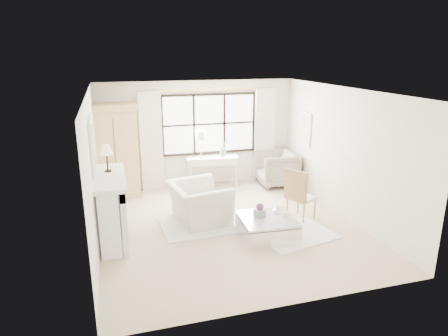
{
  "coord_description": "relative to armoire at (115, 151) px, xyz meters",
  "views": [
    {
      "loc": [
        -2.16,
        -7.09,
        3.4
      ],
      "look_at": [
        -0.04,
        0.2,
        1.16
      ],
      "focal_mm": 32.0,
      "sensor_mm": 36.0,
      "label": 1
    }
  ],
  "objects": [
    {
      "name": "side_table",
      "position": [
        1.75,
        -1.19,
        -0.81
      ],
      "size": [
        0.4,
        0.4,
        0.51
      ],
      "color": "white",
      "rests_on": "floor"
    },
    {
      "name": "club_armchair",
      "position": [
        1.56,
        -1.95,
        -0.74
      ],
      "size": [
        1.26,
        1.39,
        0.8
      ],
      "primitive_type": "imported",
      "rotation": [
        0.0,
        0.0,
        1.73
      ],
      "color": "silver",
      "rests_on": "floor"
    },
    {
      "name": "console_lamp",
      "position": [
        2.09,
        0.1,
        0.22
      ],
      "size": [
        0.28,
        0.28,
        0.69
      ],
      "color": "#C48B44",
      "rests_on": "console_table"
    },
    {
      "name": "wall_left",
      "position": [
        -0.42,
        -2.35,
        0.21
      ],
      "size": [
        0.0,
        5.5,
        5.5
      ],
      "primitive_type": "plane",
      "rotation": [
        1.57,
        0.0,
        1.57
      ],
      "color": "beige",
      "rests_on": "ground"
    },
    {
      "name": "floor",
      "position": [
        2.08,
        -2.35,
        -1.14
      ],
      "size": [
        5.5,
        5.5,
        0.0
      ],
      "primitive_type": "plane",
      "color": "#C5AE92",
      "rests_on": "ground"
    },
    {
      "name": "fireplace",
      "position": [
        -0.19,
        -2.35,
        -0.49
      ],
      "size": [
        0.58,
        1.66,
        1.26
      ],
      "color": "silver",
      "rests_on": "ground"
    },
    {
      "name": "orchid_plant",
      "position": [
        2.69,
        0.11,
        -0.11
      ],
      "size": [
        0.3,
        0.27,
        0.46
      ],
      "primitive_type": "imported",
      "rotation": [
        0.0,
        0.0,
        0.31
      ],
      "color": "#59734C",
      "rests_on": "console_table"
    },
    {
      "name": "french_chair",
      "position": [
        3.62,
        -2.43,
        -0.83
      ],
      "size": [
        0.65,
        0.65,
        1.08
      ],
      "rotation": [
        0.0,
        0.0,
        2.06
      ],
      "color": "#AE7D49",
      "rests_on": "floor"
    },
    {
      "name": "mirror_glass",
      "position": [
        -0.36,
        -2.35,
        0.7
      ],
      "size": [
        0.02,
        1.0,
        0.8
      ],
      "primitive_type": "cube",
      "color": "silver",
      "rests_on": "wall_left"
    },
    {
      "name": "curtain_right",
      "position": [
        3.88,
        0.3,
        0.1
      ],
      "size": [
        0.55,
        0.1,
        2.47
      ],
      "primitive_type": "cube",
      "color": "silver",
      "rests_on": "ground"
    },
    {
      "name": "coffee_vase",
      "position": [
        2.89,
        -2.84,
        -0.69
      ],
      "size": [
        0.17,
        0.17,
        0.14
      ],
      "primitive_type": "imported",
      "rotation": [
        0.0,
        0.0,
        0.28
      ],
      "color": "white",
      "rests_on": "coffee_table"
    },
    {
      "name": "curtain_rod",
      "position": [
        2.38,
        0.32,
        1.33
      ],
      "size": [
        3.3,
        0.04,
        0.04
      ],
      "primitive_type": "cylinder",
      "rotation": [
        0.0,
        1.57,
        0.0
      ],
      "color": "gold",
      "rests_on": "wall_back"
    },
    {
      "name": "planter_flowers",
      "position": [
        2.53,
        -2.92,
        -0.56
      ],
      "size": [
        0.14,
        0.14,
        0.14
      ],
      "primitive_type": "sphere",
      "color": "#592D72",
      "rests_on": "planter_box"
    },
    {
      "name": "art_canvas",
      "position": [
        4.53,
        -0.65,
        0.41
      ],
      "size": [
        0.01,
        0.52,
        0.72
      ],
      "primitive_type": "cube",
      "color": "beige",
      "rests_on": "wall_right"
    },
    {
      "name": "armoire",
      "position": [
        0.0,
        0.0,
        0.0
      ],
      "size": [
        1.19,
        0.82,
        2.24
      ],
      "rotation": [
        0.0,
        0.0,
        0.11
      ],
      "color": "tan",
      "rests_on": "floor"
    },
    {
      "name": "wingback_chair",
      "position": [
        4.04,
        -0.23,
        -0.69
      ],
      "size": [
        1.06,
        1.04,
        0.89
      ],
      "primitive_type": "imported",
      "rotation": [
        0.0,
        0.0,
        -1.66
      ],
      "color": "gray",
      "rests_on": "floor"
    },
    {
      "name": "window_frame",
      "position": [
        2.38,
        0.37,
        0.46
      ],
      "size": [
        2.5,
        0.04,
        1.5
      ],
      "primitive_type": null,
      "color": "black",
      "rests_on": "wall_back"
    },
    {
      "name": "rug_right",
      "position": [
        3.18,
        -3.12,
        -1.13
      ],
      "size": [
        1.63,
        1.35,
        0.03
      ],
      "primitive_type": "cube",
      "rotation": [
        0.0,
        0.0,
        0.21
      ],
      "color": "white",
      "rests_on": "floor"
    },
    {
      "name": "mirror_frame",
      "position": [
        -0.39,
        -2.35,
        0.7
      ],
      "size": [
        0.05,
        1.15,
        0.95
      ],
      "primitive_type": "cube",
      "color": "white",
      "rests_on": "wall_left"
    },
    {
      "name": "coffee_table",
      "position": [
        2.65,
        -3.0,
        -0.96
      ],
      "size": [
        1.06,
        1.06,
        0.38
      ],
      "rotation": [
        0.0,
        0.0,
        -0.06
      ],
      "color": "white",
      "rests_on": "floor"
    },
    {
      "name": "window_pane",
      "position": [
        2.38,
        0.38,
        0.46
      ],
      "size": [
        2.4,
        0.02,
        1.5
      ],
      "primitive_type": "cube",
      "color": "white",
      "rests_on": "wall_back"
    },
    {
      "name": "planter_box",
      "position": [
        2.53,
        -2.92,
        -0.7
      ],
      "size": [
        0.22,
        0.22,
        0.13
      ],
      "primitive_type": "cube",
      "rotation": [
        0.0,
        0.0,
        0.32
      ],
      "color": "gray",
      "rests_on": "coffee_table"
    },
    {
      "name": "curtain_left",
      "position": [
        0.88,
        0.3,
        0.1
      ],
      "size": [
        0.55,
        0.1,
        2.47
      ],
      "primitive_type": "cube",
      "color": "beige",
      "rests_on": "ground"
    },
    {
      "name": "rug_left",
      "position": [
        1.61,
        -2.19,
        -1.12
      ],
      "size": [
        1.75,
        1.27,
        0.03
      ],
      "primitive_type": "cube",
      "rotation": [
        0.0,
        0.0,
        0.04
      ],
      "color": "silver",
      "rests_on": "floor"
    },
    {
      "name": "pillar_candle",
      "position": [
        2.96,
        -3.11,
        -0.7
      ],
      "size": [
        0.08,
        0.08,
        0.12
      ],
      "primitive_type": "cylinder",
      "color": "silver",
      "rests_on": "coffee_table"
    },
    {
      "name": "wall_back",
      "position": [
        2.08,
        0.4,
        0.21
      ],
      "size": [
        5.0,
        0.0,
        5.0
      ],
      "primitive_type": "plane",
      "rotation": [
        1.57,
        0.0,
        0.0
      ],
      "color": "silver",
      "rests_on": "ground"
    },
    {
      "name": "ceiling",
      "position": [
        2.08,
        -2.35,
        1.56
      ],
      "size": [
        5.5,
        5.5,
        0.0
      ],
      "primitive_type": "plane",
      "rotation": [
        3.14,
        0.0,
        0.0
      ],
      "color": "silver",
      "rests_on": "ground"
    },
    {
      "name": "console_table",
      "position": [
        2.39,
        0.11,
        -0.74
      ],
      "size": [
        1.35,
        0.61,
        0.8
      ],
      "rotation": [
        0.0,
        0.0,
        -0.13
      ],
      "color": "white",
      "rests_on": "floor"
    },
    {
      "name": "art_frame",
      "position": [
        4.55,
        -0.65,
        0.41
      ],
      "size": [
        0.04,
        0.62,
        0.82
      ],
      "primitive_type": "cube",
      "color": "silver",
      "rests_on": "wall_right"
    },
    {
      "name": "wall_front",
      "position": [
        2.08,
        -5.1,
        0.21
      ],
      "size": [
        5.0,
        0.0,
        5.0
      ],
      "primitive_type": "plane",
      "rotation": [
        -1.57,
        0.0,
        0.0
      ],
      "color": "beige",
      "rests_on": "ground"
    },
    {
      "name": "mantel_lamp",
      "position": [
        -0.17,
        -2.1,
        0.51
      ],
      "size": [
        0.22,
        0.22,
        0.51
      ],
      "color": "black",
      "rests_on": "fireplace"
    },
    {
      "name": "wall_right",
      "position": [
        4.58,
        -2.35,
        0.21
      ],
      "size": [
        0.0,
        5.5,
        5.5
      ],
      "primitive_type": "plane",
      "rotation": [
        1.57,
        0.0,
        -1.57
      ],
      "color": "beige",
      "rests_on": "ground"
    }
  ]
}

